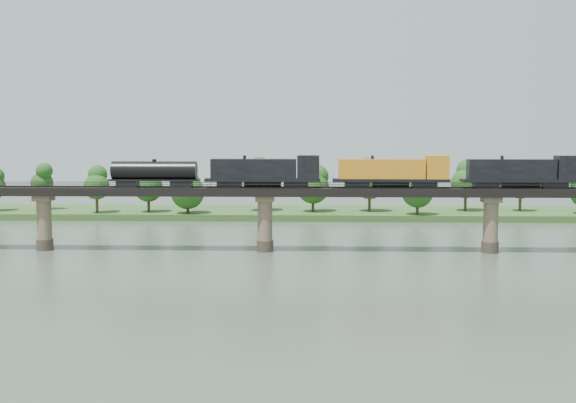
{
  "coord_description": "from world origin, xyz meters",
  "views": [
    {
      "loc": [
        8.71,
        -97.68,
        21.18
      ],
      "look_at": [
        4.13,
        30.0,
        9.0
      ],
      "focal_mm": 45.0,
      "sensor_mm": 36.0,
      "label": 1
    }
  ],
  "objects": [
    {
      "name": "far_treeline",
      "position": [
        -8.21,
        80.52,
        8.83
      ],
      "size": [
        289.06,
        17.54,
        13.6
      ],
      "color": "#382619",
      "rests_on": "far_bank"
    },
    {
      "name": "bridge_superstructure",
      "position": [
        0.0,
        30.0,
        11.79
      ],
      "size": [
        220.0,
        4.9,
        0.75
      ],
      "color": "black",
      "rests_on": "bridge"
    },
    {
      "name": "bridge",
      "position": [
        0.0,
        30.0,
        5.46
      ],
      "size": [
        236.0,
        30.0,
        11.5
      ],
      "color": "#473A2D",
      "rests_on": "ground"
    },
    {
      "name": "far_bank",
      "position": [
        0.0,
        85.0,
        0.8
      ],
      "size": [
        300.0,
        24.0,
        1.6
      ],
      "primitive_type": "cube",
      "color": "#2E5020",
      "rests_on": "ground"
    },
    {
      "name": "ground",
      "position": [
        0.0,
        0.0,
        0.0
      ],
      "size": [
        400.0,
        400.0,
        0.0
      ],
      "primitive_type": "plane",
      "color": "#384737",
      "rests_on": "ground"
    },
    {
      "name": "freight_train",
      "position": [
        14.92,
        30.0,
        14.23
      ],
      "size": [
        83.03,
        3.23,
        5.71
      ],
      "color": "black",
      "rests_on": "bridge"
    }
  ]
}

